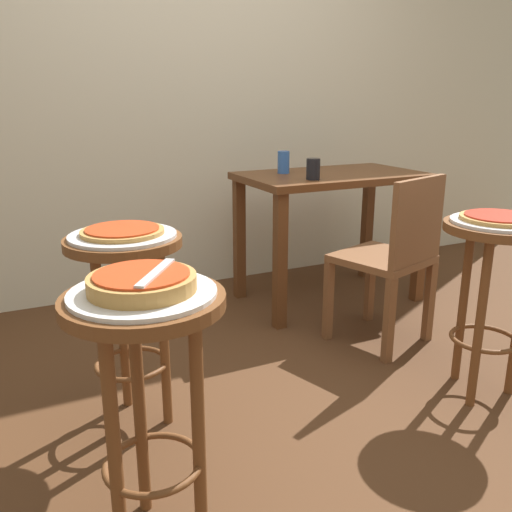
{
  "coord_description": "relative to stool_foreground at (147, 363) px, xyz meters",
  "views": [
    {
      "loc": [
        -1.13,
        -1.68,
        1.2
      ],
      "look_at": [
        -0.32,
        -0.01,
        0.66
      ],
      "focal_mm": 38.28,
      "sensor_mm": 36.0,
      "label": 1
    }
  ],
  "objects": [
    {
      "name": "dining_table",
      "position": [
        1.48,
        1.41,
        0.1
      ],
      "size": [
        1.05,
        0.62,
        0.77
      ],
      "color": "#5B3319",
      "rests_on": "ground_plane"
    },
    {
      "name": "pizza_foreground",
      "position": [
        -0.0,
        0.0,
        0.22
      ],
      "size": [
        0.27,
        0.27,
        0.05
      ],
      "color": "#B78442",
      "rests_on": "serving_plate_foreground"
    },
    {
      "name": "stool_middle",
      "position": [
        1.45,
        0.18,
        0.0
      ],
      "size": [
        0.41,
        0.41,
        0.73
      ],
      "color": "brown",
      "rests_on": "ground_plane"
    },
    {
      "name": "pizza_server_knife",
      "position": [
        0.03,
        -0.02,
        0.25
      ],
      "size": [
        0.15,
        0.19,
        0.01
      ],
      "primitive_type": "cube",
      "rotation": [
        0.0,
        0.0,
        0.94
      ],
      "color": "silver",
      "rests_on": "pizza_foreground"
    },
    {
      "name": "pizza_middle",
      "position": [
        1.45,
        0.18,
        0.21
      ],
      "size": [
        0.3,
        0.3,
        0.02
      ],
      "color": "#B78442",
      "rests_on": "serving_plate_middle"
    },
    {
      "name": "stool_foreground",
      "position": [
        0.0,
        0.0,
        0.0
      ],
      "size": [
        0.41,
        0.41,
        0.73
      ],
      "color": "brown",
      "rests_on": "ground_plane"
    },
    {
      "name": "cup_near_edge",
      "position": [
        1.25,
        1.23,
        0.28
      ],
      "size": [
        0.07,
        0.07,
        0.11
      ],
      "primitive_type": "cylinder",
      "color": "black",
      "rests_on": "dining_table"
    },
    {
      "name": "serving_plate_leftside",
      "position": [
        0.09,
        0.6,
        0.19
      ],
      "size": [
        0.37,
        0.37,
        0.01
      ],
      "primitive_type": "cylinder",
      "color": "silver",
      "rests_on": "stool_leftside"
    },
    {
      "name": "stool_leftside",
      "position": [
        0.09,
        0.6,
        0.0
      ],
      "size": [
        0.41,
        0.41,
        0.73
      ],
      "color": "brown",
      "rests_on": "ground_plane"
    },
    {
      "name": "pizza_leftside",
      "position": [
        0.09,
        0.6,
        0.21
      ],
      "size": [
        0.29,
        0.29,
        0.02
      ],
      "color": "#B78442",
      "rests_on": "serving_plate_leftside"
    },
    {
      "name": "back_wall",
      "position": [
        0.83,
        2.07,
        0.95
      ],
      "size": [
        6.0,
        0.1,
        3.0
      ],
      "primitive_type": "cube",
      "color": "beige",
      "rests_on": "ground_plane"
    },
    {
      "name": "serving_plate_middle",
      "position": [
        1.45,
        0.18,
        0.19
      ],
      "size": [
        0.36,
        0.36,
        0.01
      ],
      "primitive_type": "cylinder",
      "color": "silver",
      "rests_on": "stool_middle"
    },
    {
      "name": "serving_plate_foreground",
      "position": [
        0.0,
        0.0,
        0.19
      ],
      "size": [
        0.37,
        0.37,
        0.01
      ],
      "primitive_type": "cylinder",
      "color": "silver",
      "rests_on": "stool_foreground"
    },
    {
      "name": "wooden_chair",
      "position": [
        1.41,
        0.73,
        -0.08
      ],
      "size": [
        0.5,
        0.5,
        0.85
      ],
      "color": "brown",
      "rests_on": "ground_plane"
    },
    {
      "name": "cup_far_edge",
      "position": [
        1.22,
        1.52,
        0.29
      ],
      "size": [
        0.07,
        0.07,
        0.13
      ],
      "primitive_type": "cylinder",
      "color": "#3360B2",
      "rests_on": "dining_table"
    },
    {
      "name": "ground_plane",
      "position": [
        0.83,
        0.42,
        -0.55
      ],
      "size": [
        6.0,
        6.0,
        0.0
      ],
      "primitive_type": "plane",
      "color": "#4C2D19"
    }
  ]
}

